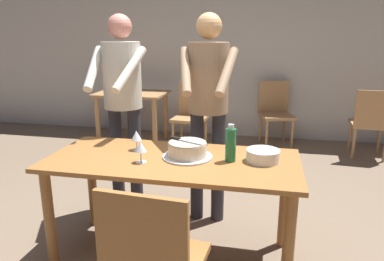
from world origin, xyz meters
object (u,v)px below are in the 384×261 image
at_px(wine_glass_near, 141,147).
at_px(chair_near_side, 153,261).
at_px(water_bottle, 231,144).
at_px(background_table, 132,103).
at_px(person_cutting_cake, 208,97).
at_px(person_standing_beside, 122,93).
at_px(background_chair_0, 191,113).
at_px(wine_glass_far, 136,136).
at_px(cake_knife, 179,139).
at_px(background_chair_2, 371,121).
at_px(cake_on_platter, 187,150).
at_px(plate_stack, 263,156).
at_px(background_chair_1, 275,111).
at_px(main_dining_table, 173,174).

bearing_deg(wine_glass_near, chair_near_side, -66.30).
height_order(water_bottle, chair_near_side, water_bottle).
bearing_deg(background_table, person_cutting_cake, -54.77).
bearing_deg(person_standing_beside, background_chair_0, 84.53).
xyz_separation_m(wine_glass_far, background_table, (-1.02, 2.53, -0.28)).
height_order(cake_knife, background_chair_2, background_chair_2).
xyz_separation_m(cake_on_platter, background_chair_2, (1.82, 2.53, -0.31)).
bearing_deg(plate_stack, background_chair_0, 111.99).
bearing_deg(background_chair_2, background_chair_1, 160.73).
bearing_deg(background_chair_1, water_bottle, -96.81).
bearing_deg(main_dining_table, background_chair_1, 76.07).
xyz_separation_m(main_dining_table, chair_near_side, (0.10, -0.75, -0.14)).
xyz_separation_m(person_standing_beside, background_chair_1, (1.34, 2.37, -0.58)).
bearing_deg(plate_stack, wine_glass_far, 176.18).
bearing_deg(chair_near_side, water_bottle, 69.86).
bearing_deg(wine_glass_near, background_chair_1, 73.47).
distance_m(main_dining_table, person_standing_beside, 0.97).
relative_size(chair_near_side, background_chair_1, 1.00).
distance_m(background_chair_0, background_chair_2, 2.32).
relative_size(person_standing_beside, background_chair_0, 1.91).
bearing_deg(cake_on_platter, person_cutting_cake, 84.98).
bearing_deg(background_chair_1, cake_on_platter, -102.34).
xyz_separation_m(water_bottle, person_standing_beside, (-0.98, 0.59, 0.21)).
relative_size(plate_stack, water_bottle, 0.88).
distance_m(chair_near_side, background_chair_1, 3.79).
xyz_separation_m(wine_glass_near, wine_glass_far, (-0.12, 0.24, 0.00)).
distance_m(main_dining_table, wine_glass_far, 0.39).
bearing_deg(main_dining_table, background_table, 116.37).
relative_size(plate_stack, person_standing_beside, 0.13).
distance_m(main_dining_table, background_chair_0, 2.60).
height_order(main_dining_table, background_chair_0, background_chair_0).
height_order(plate_stack, background_table, plate_stack).
relative_size(person_cutting_cake, background_chair_2, 1.91).
bearing_deg(wine_glass_far, wine_glass_near, -63.92).
bearing_deg(chair_near_side, background_chair_0, 98.76).
distance_m(person_cutting_cake, background_chair_0, 2.13).
xyz_separation_m(background_chair_0, background_chair_1, (1.15, 0.42, 0.00)).
xyz_separation_m(water_bottle, background_chair_1, (0.35, 2.96, -0.37)).
xyz_separation_m(water_bottle, background_table, (-1.71, 2.63, -0.29)).
bearing_deg(background_table, background_chair_1, 8.99).
relative_size(cake_knife, person_standing_beside, 0.15).
bearing_deg(background_chair_0, background_table, 173.82).
xyz_separation_m(wine_glass_far, person_cutting_cake, (0.44, 0.46, 0.22)).
distance_m(cake_on_platter, plate_stack, 0.50).
bearing_deg(plate_stack, person_cutting_cake, 130.92).
height_order(chair_near_side, background_chair_2, same).
relative_size(cake_on_platter, person_standing_beside, 0.20).
distance_m(main_dining_table, plate_stack, 0.62).
relative_size(chair_near_side, background_chair_0, 1.00).
bearing_deg(person_standing_beside, water_bottle, -30.97).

